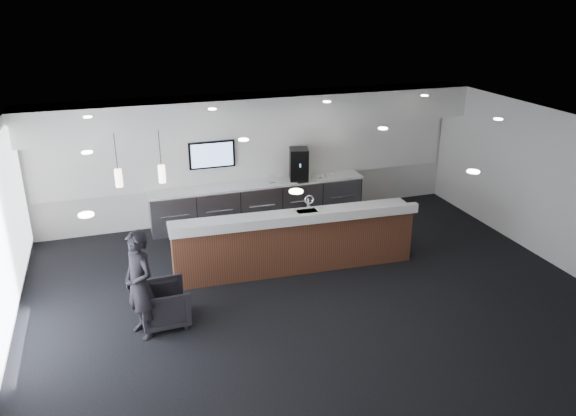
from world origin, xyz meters
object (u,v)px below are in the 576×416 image
object	(u,v)px
armchair	(165,304)
coffee_machine	(299,164)
service_counter	(294,241)
lounge_guest	(140,285)

from	to	relation	value
armchair	coffee_machine	bearing A→B (deg)	-46.23
coffee_machine	service_counter	bearing A→B (deg)	-96.61
service_counter	lounge_guest	size ratio (longest dim) A/B	2.70
coffee_machine	armchair	world-z (taller)	coffee_machine
armchair	lounge_guest	xyz separation A→B (m)	(-0.36, -0.21, 0.54)
service_counter	lounge_guest	xyz separation A→B (m)	(-3.01, -1.41, 0.31)
coffee_machine	lounge_guest	bearing A→B (deg)	-121.07
service_counter	lounge_guest	bearing A→B (deg)	-152.09
service_counter	coffee_machine	xyz separation A→B (m)	(0.96, 2.50, 0.74)
coffee_machine	armchair	distance (m)	5.26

